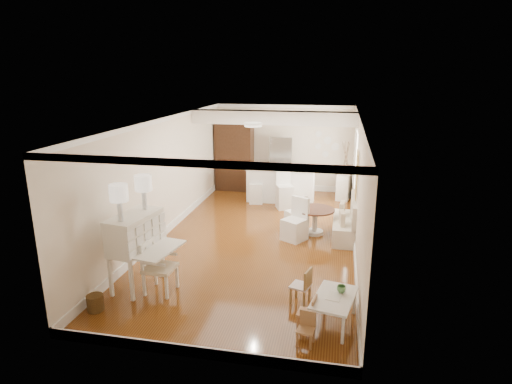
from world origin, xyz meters
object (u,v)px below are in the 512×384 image
(kids_chair_c, at_px, (306,329))
(breakfast_counter, at_px, (281,185))
(bar_stool_left, at_px, (256,187))
(pantry_cabinet, at_px, (235,156))
(gustavian_armchair, at_px, (160,267))
(dining_table, at_px, (315,221))
(secretary_bureau, at_px, (137,251))
(kids_chair_b, at_px, (300,285))
(bar_stool_right, at_px, (285,190))
(kids_table, at_px, (333,311))
(slip_chair_near, at_px, (295,220))
(fridge, at_px, (292,166))
(kids_chair_a, at_px, (307,312))
(slip_chair_far, at_px, (296,211))
(sideboard, at_px, (344,186))
(wicker_basket, at_px, (95,303))

(kids_chair_c, xyz_separation_m, breakfast_counter, (-1.37, 7.00, 0.26))
(breakfast_counter, relative_size, bar_stool_left, 2.12)
(pantry_cabinet, bearing_deg, gustavian_armchair, -86.80)
(dining_table, bearing_deg, secretary_bureau, -132.44)
(kids_chair_b, height_order, pantry_cabinet, pantry_cabinet)
(bar_stool_right, relative_size, pantry_cabinet, 0.47)
(kids_table, height_order, pantry_cabinet, pantry_cabinet)
(slip_chair_near, bearing_deg, fridge, 128.61)
(fridge, bearing_deg, breakfast_counter, -100.78)
(gustavian_armchair, bearing_deg, kids_chair_a, -100.40)
(slip_chair_near, distance_m, bar_stool_left, 3.07)
(bar_stool_right, bearing_deg, fridge, 67.48)
(kids_chair_a, height_order, dining_table, dining_table)
(kids_table, bearing_deg, dining_table, 98.10)
(kids_chair_c, bearing_deg, pantry_cabinet, 119.90)
(secretary_bureau, bearing_deg, kids_table, -0.17)
(kids_chair_a, relative_size, pantry_cabinet, 0.24)
(pantry_cabinet, bearing_deg, secretary_bureau, -90.83)
(slip_chair_far, height_order, bar_stool_right, bar_stool_right)
(gustavian_armchair, xyz_separation_m, slip_chair_near, (2.07, 2.93, 0.02))
(gustavian_armchair, height_order, kids_table, gustavian_armchair)
(kids_chair_c, xyz_separation_m, dining_table, (-0.17, 4.46, 0.07))
(breakfast_counter, distance_m, pantry_cabinet, 2.11)
(kids_chair_c, xyz_separation_m, bar_stool_left, (-2.07, 6.69, 0.23))
(kids_chair_a, height_order, slip_chair_near, slip_chair_near)
(pantry_cabinet, distance_m, sideboard, 3.69)
(kids_chair_a, height_order, bar_stool_right, bar_stool_right)
(kids_chair_a, height_order, pantry_cabinet, pantry_cabinet)
(breakfast_counter, bearing_deg, kids_chair_a, -78.44)
(kids_chair_b, xyz_separation_m, bar_stool_right, (-0.97, 5.16, 0.22))
(gustavian_armchair, bearing_deg, dining_table, -33.08)
(wicker_basket, bearing_deg, fridge, 73.42)
(bar_stool_left, distance_m, sideboard, 2.80)
(kids_chair_c, height_order, slip_chair_near, slip_chair_near)
(kids_chair_a, height_order, sideboard, sideboard)
(kids_chair_b, distance_m, bar_stool_right, 5.25)
(slip_chair_far, bearing_deg, wicker_basket, 15.65)
(secretary_bureau, xyz_separation_m, dining_table, (3.00, 3.28, -0.38))
(secretary_bureau, height_order, fridge, fridge)
(kids_chair_a, bearing_deg, secretary_bureau, -94.07)
(gustavian_armchair, xyz_separation_m, pantry_cabinet, (-0.39, 7.02, 0.67))
(dining_table, xyz_separation_m, breakfast_counter, (-1.20, 2.54, 0.20))
(secretary_bureau, relative_size, fridge, 0.77)
(kids_table, distance_m, kids_chair_b, 0.80)
(slip_chair_near, bearing_deg, bar_stool_right, 133.96)
(breakfast_counter, bearing_deg, fridge, 79.22)
(slip_chair_near, bearing_deg, secretary_bureau, -101.63)
(dining_table, distance_m, bar_stool_right, 2.12)
(kids_chair_b, relative_size, dining_table, 0.69)
(slip_chair_far, height_order, fridge, fridge)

